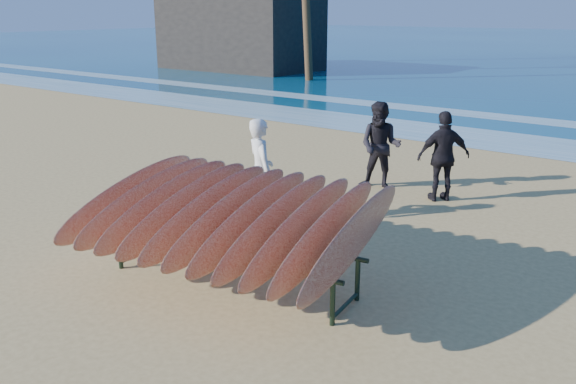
% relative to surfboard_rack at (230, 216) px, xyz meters
% --- Properties ---
extents(ground, '(120.00, 120.00, 0.00)m').
position_rel_surfboard_rack_xyz_m(ground, '(0.14, 0.12, -0.85)').
color(ground, tan).
rests_on(ground, ground).
extents(foam_near, '(160.00, 160.00, 0.00)m').
position_rel_surfboard_rack_xyz_m(foam_near, '(0.14, 10.12, -0.84)').
color(foam_near, white).
rests_on(foam_near, ground).
extents(foam_far, '(160.00, 160.00, 0.00)m').
position_rel_surfboard_rack_xyz_m(foam_far, '(0.14, 13.62, -0.84)').
color(foam_far, white).
rests_on(foam_far, ground).
extents(surfboard_rack, '(3.49, 2.99, 1.34)m').
position_rel_surfboard_rack_xyz_m(surfboard_rack, '(0.00, 0.00, 0.00)').
color(surfboard_rack, black).
rests_on(surfboard_rack, ground).
extents(person_white, '(0.70, 0.63, 1.61)m').
position_rel_surfboard_rack_xyz_m(person_white, '(-1.15, 1.93, -0.05)').
color(person_white, silver).
rests_on(person_white, ground).
extents(person_dark_a, '(0.90, 0.77, 1.59)m').
position_rel_surfboard_rack_xyz_m(person_dark_a, '(-0.58, 4.61, -0.06)').
color(person_dark_a, black).
rests_on(person_dark_a, ground).
extents(person_dark_b, '(0.91, 0.90, 1.54)m').
position_rel_surfboard_rack_xyz_m(person_dark_b, '(0.61, 4.64, -0.08)').
color(person_dark_b, black).
rests_on(person_dark_b, ground).
extents(building, '(8.25, 4.58, 3.67)m').
position_rel_surfboard_rack_xyz_m(building, '(-17.94, 20.36, 0.98)').
color(building, '#2D2823').
rests_on(building, ground).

